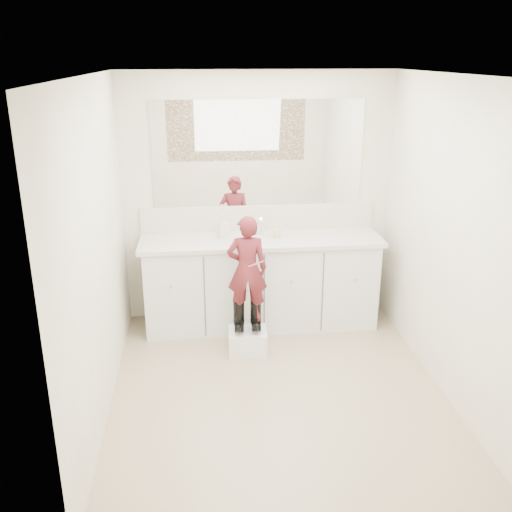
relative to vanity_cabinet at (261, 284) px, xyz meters
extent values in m
plane|color=#937E60|center=(0.00, -1.23, -0.42)|extent=(3.00, 3.00, 0.00)
plane|color=white|center=(0.00, -1.23, 1.97)|extent=(3.00, 3.00, 0.00)
plane|color=beige|center=(0.00, 0.27, 0.77)|extent=(2.60, 0.00, 2.60)
plane|color=beige|center=(0.00, -2.73, 0.77)|extent=(2.60, 0.00, 2.60)
plane|color=beige|center=(-1.30, -1.23, 0.78)|extent=(0.00, 3.00, 3.00)
plane|color=beige|center=(1.30, -1.23, 0.78)|extent=(0.00, 3.00, 3.00)
cube|color=silver|center=(0.00, 0.00, 0.00)|extent=(2.20, 0.55, 0.85)
cube|color=beige|center=(0.00, -0.01, 0.45)|extent=(2.28, 0.58, 0.04)
cube|color=beige|center=(0.00, 0.26, 0.59)|extent=(2.28, 0.03, 0.25)
cube|color=white|center=(0.00, 0.26, 1.22)|extent=(2.00, 0.02, 1.00)
cube|color=#472819|center=(0.00, -2.71, 1.22)|extent=(2.00, 0.01, 1.20)
cylinder|color=silver|center=(0.00, 0.15, 0.52)|extent=(0.08, 0.08, 0.10)
imported|color=beige|center=(0.15, 0.00, 0.52)|extent=(0.15, 0.15, 0.10)
imported|color=beige|center=(-0.36, 0.07, 0.57)|extent=(0.13, 0.13, 0.22)
cube|color=white|center=(-0.18, -0.57, -0.32)|extent=(0.35, 0.30, 0.21)
imported|color=#9C3038|center=(-0.18, -0.55, 0.36)|extent=(0.36, 0.24, 0.95)
cylinder|color=#D0517E|center=(-0.11, -0.63, 0.44)|extent=(0.14, 0.02, 0.06)
camera|label=1|loc=(-0.58, -5.09, 2.11)|focal=40.00mm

